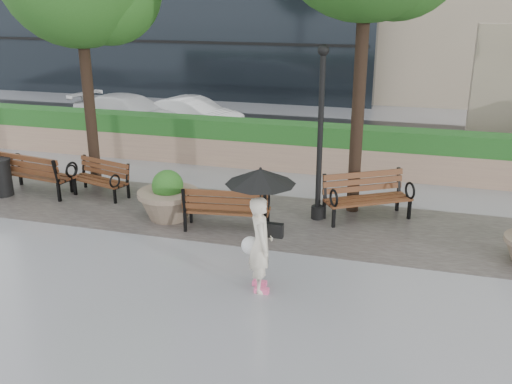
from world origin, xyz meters
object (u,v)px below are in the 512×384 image
(bench_3, at_px, (367,206))
(car_right, at_px, (193,115))
(pedestrian, at_px, (260,218))
(trash_bin, at_px, (1,178))
(bench_2, at_px, (227,217))
(planter_left, at_px, (168,200))
(car_left, at_px, (131,114))
(lamppost, at_px, (320,147))
(bench_1, at_px, (99,186))
(bench_0, at_px, (38,181))

(bench_3, bearing_deg, car_right, 103.14)
(car_right, distance_m, pedestrian, 12.15)
(trash_bin, bearing_deg, bench_2, -4.93)
(car_right, bearing_deg, trash_bin, 179.42)
(planter_left, bearing_deg, trash_bin, 176.61)
(trash_bin, bearing_deg, car_left, 91.77)
(car_right, bearing_deg, lamppost, -127.83)
(bench_1, height_order, car_left, car_left)
(bench_3, height_order, car_right, car_right)
(bench_3, bearing_deg, lamppost, 163.83)
(bench_2, bearing_deg, bench_1, -25.62)
(bench_2, height_order, lamppost, lamppost)
(lamppost, distance_m, car_right, 9.48)
(car_left, relative_size, car_right, 1.23)
(car_left, xyz_separation_m, pedestrian, (7.73, -10.03, 0.62))
(trash_bin, relative_size, car_right, 0.24)
(car_left, bearing_deg, bench_0, -160.03)
(bench_0, bearing_deg, bench_1, -160.62)
(bench_1, relative_size, lamppost, 0.45)
(bench_0, height_order, bench_1, bench_0)
(bench_1, relative_size, planter_left, 1.28)
(bench_2, relative_size, car_left, 0.40)
(trash_bin, relative_size, lamppost, 0.24)
(pedestrian, bearing_deg, planter_left, 24.99)
(planter_left, xyz_separation_m, car_left, (-4.88, 7.49, 0.24))
(car_left, distance_m, car_right, 2.26)
(car_left, height_order, car_right, car_left)
(car_right, bearing_deg, bench_2, -140.59)
(trash_bin, bearing_deg, lamppost, 4.65)
(bench_0, distance_m, car_right, 7.63)
(bench_2, height_order, trash_bin, bench_2)
(bench_0, relative_size, planter_left, 1.52)
(bench_1, height_order, bench_2, bench_2)
(bench_3, relative_size, pedestrian, 0.95)
(planter_left, relative_size, pedestrian, 0.64)
(car_right, xyz_separation_m, pedestrian, (5.60, -10.76, 0.67))
(bench_2, xyz_separation_m, pedestrian, (1.39, -2.29, 1.01))
(bench_2, bearing_deg, trash_bin, -12.80)
(trash_bin, relative_size, car_left, 0.19)
(bench_2, distance_m, car_right, 9.46)
(trash_bin, distance_m, lamppost, 7.99)
(car_left, distance_m, pedestrian, 12.68)
(pedestrian, bearing_deg, bench_2, 7.90)
(bench_2, height_order, car_left, car_left)
(bench_0, xyz_separation_m, trash_bin, (-0.76, -0.41, 0.14))
(bench_0, distance_m, bench_3, 8.19)
(bench_0, height_order, lamppost, lamppost)
(bench_2, xyz_separation_m, bench_3, (2.80, 1.47, 0.02))
(pedestrian, bearing_deg, bench_0, 41.15)
(bench_1, distance_m, bench_3, 6.60)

